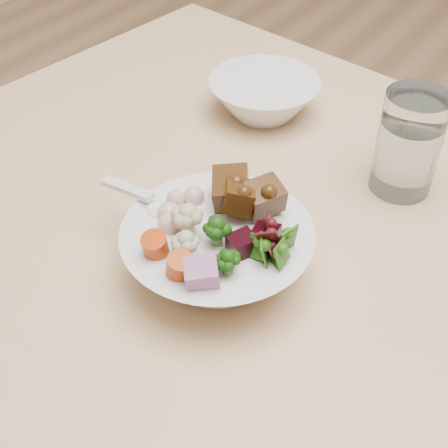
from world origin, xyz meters
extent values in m
cube|color=#D8B17F|center=(-0.13, -0.20, 0.65)|extent=(1.52, 0.98, 0.04)
cylinder|color=#D8B17F|center=(-0.72, 0.21, 0.32)|extent=(0.05, 0.05, 0.63)
sphere|color=black|center=(-0.31, -0.30, 0.74)|extent=(0.03, 0.03, 0.03)
sphere|color=#BEAF90|center=(-0.34, -0.30, 0.74)|extent=(0.04, 0.04, 0.04)
cube|color=black|center=(-0.27, -0.27, 0.74)|extent=(0.04, 0.03, 0.02)
cube|color=#9A5D8F|center=(-0.29, -0.35, 0.74)|extent=(0.04, 0.05, 0.03)
cylinder|color=#BD2C05|center=(-0.35, -0.34, 0.74)|extent=(0.03, 0.03, 0.03)
sphere|color=#D3A393|center=(-0.38, -0.29, 0.74)|extent=(0.02, 0.02, 0.02)
ellipsoid|color=silver|center=(-0.39, -0.29, 0.73)|extent=(0.04, 0.03, 0.01)
cube|color=silver|center=(-0.44, -0.28, 0.73)|extent=(0.08, 0.02, 0.02)
cylinder|color=white|center=(-0.21, -0.02, 0.74)|extent=(0.08, 0.08, 0.13)
cylinder|color=silver|center=(-0.21, -0.02, 0.72)|extent=(0.07, 0.07, 0.09)
camera|label=1|loc=(-0.04, -0.67, 1.17)|focal=50.00mm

